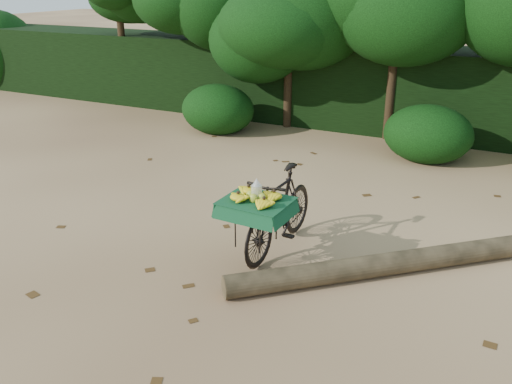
% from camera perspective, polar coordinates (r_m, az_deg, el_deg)
% --- Properties ---
extents(ground, '(80.00, 80.00, 0.00)m').
position_cam_1_polar(ground, '(7.29, -0.46, -4.52)').
color(ground, tan).
rests_on(ground, ground).
extents(vendor_bicycle, '(0.78, 1.82, 1.06)m').
position_cam_1_polar(vendor_bicycle, '(6.70, 2.41, -1.92)').
color(vendor_bicycle, black).
rests_on(vendor_bicycle, ground).
extents(fallen_log, '(2.93, 2.64, 0.27)m').
position_cam_1_polar(fallen_log, '(6.46, 12.89, -7.51)').
color(fallen_log, brown).
rests_on(fallen_log, ground).
extents(hedge_backdrop, '(26.00, 1.80, 1.80)m').
position_cam_1_polar(hedge_backdrop, '(12.70, 12.66, 10.71)').
color(hedge_backdrop, black).
rests_on(hedge_backdrop, ground).
extents(tree_row, '(14.50, 2.00, 4.00)m').
position_cam_1_polar(tree_row, '(11.95, 8.99, 15.63)').
color(tree_row, black).
rests_on(tree_row, ground).
extents(bush_clumps, '(8.80, 1.70, 0.90)m').
position_cam_1_polar(bush_clumps, '(10.79, 12.37, 6.35)').
color(bush_clumps, black).
rests_on(bush_clumps, ground).
extents(leaf_litter, '(7.00, 7.30, 0.01)m').
position_cam_1_polar(leaf_litter, '(7.82, 1.68, -2.59)').
color(leaf_litter, '#472E13').
rests_on(leaf_litter, ground).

